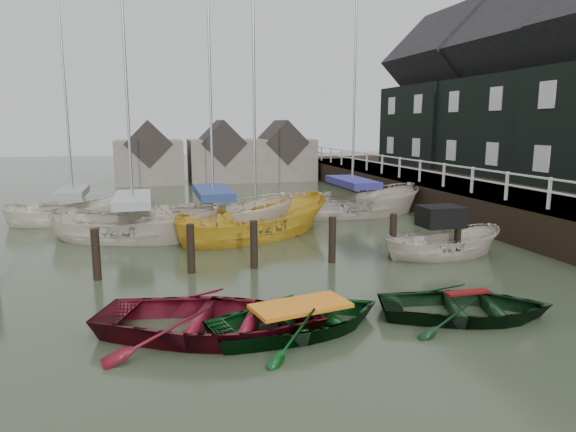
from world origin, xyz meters
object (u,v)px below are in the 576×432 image
object	(u,v)px
sailboat_c	(256,236)
rowboat_green	(301,331)
sailboat_a	(135,237)
sailboat_b	(214,228)
motorboat	(442,253)
sailboat_d	(352,214)
rowboat_red	(213,335)
sailboat_e	(75,220)
rowboat_dkgreen	(466,317)

from	to	relation	value
sailboat_c	rowboat_green	bearing A→B (deg)	149.66
sailboat_a	sailboat_c	xyz separation A→B (m)	(4.35, -0.68, -0.05)
sailboat_b	motorboat	bearing A→B (deg)	-130.83
sailboat_a	motorboat	bearing A→B (deg)	-99.22
motorboat	sailboat_d	world-z (taller)	sailboat_d
motorboat	sailboat_a	bearing A→B (deg)	62.16
rowboat_red	motorboat	bearing A→B (deg)	-40.09
sailboat_b	sailboat_d	size ratio (longest dim) A/B	0.90
motorboat	sailboat_e	distance (m)	15.26
motorboat	sailboat_e	bearing A→B (deg)	52.65
rowboat_green	sailboat_d	world-z (taller)	sailboat_d
motorboat	sailboat_e	world-z (taller)	sailboat_e
motorboat	rowboat_green	bearing A→B (deg)	127.47
sailboat_d	rowboat_green	bearing A→B (deg)	155.54
sailboat_b	sailboat_e	distance (m)	6.49
sailboat_e	sailboat_d	bearing A→B (deg)	-113.29
sailboat_c	sailboat_b	bearing A→B (deg)	15.43
rowboat_red	rowboat_green	world-z (taller)	rowboat_red
rowboat_dkgreen	sailboat_c	bearing A→B (deg)	34.22
sailboat_a	sailboat_b	bearing A→B (deg)	-53.29
motorboat	sailboat_b	size ratio (longest dim) A/B	0.37
rowboat_red	sailboat_c	bearing A→B (deg)	4.30
rowboat_red	sailboat_c	size ratio (longest dim) A/B	0.42
rowboat_green	sailboat_c	size ratio (longest dim) A/B	0.35
sailboat_b	sailboat_c	distance (m)	2.11
motorboat	sailboat_d	size ratio (longest dim) A/B	0.34
sailboat_c	sailboat_a	bearing A→B (deg)	56.57
rowboat_red	rowboat_green	bearing A→B (deg)	-76.33
sailboat_c	motorboat	bearing A→B (deg)	-155.89
rowboat_red	rowboat_dkgreen	bearing A→B (deg)	-73.71
rowboat_green	rowboat_dkgreen	size ratio (longest dim) A/B	1.02
rowboat_green	motorboat	world-z (taller)	motorboat
sailboat_b	sailboat_e	xyz separation A→B (m)	(-5.57, 3.34, 0.01)
rowboat_red	rowboat_dkgreen	size ratio (longest dim) A/B	1.24
rowboat_dkgreen	sailboat_e	xyz separation A→B (m)	(-9.70, 14.12, 0.07)
rowboat_red	rowboat_green	size ratio (longest dim) A/B	1.22
rowboat_dkgreen	sailboat_d	distance (m)	12.65
rowboat_green	sailboat_a	distance (m)	10.21
sailboat_a	sailboat_e	bearing A→B (deg)	50.38
sailboat_a	rowboat_red	bearing A→B (deg)	-150.35
rowboat_dkgreen	sailboat_a	bearing A→B (deg)	53.27
rowboat_red	sailboat_b	world-z (taller)	sailboat_b
motorboat	sailboat_a	size ratio (longest dim) A/B	0.39
rowboat_red	rowboat_dkgreen	xyz separation A→B (m)	(5.43, -0.47, 0.00)
sailboat_b	sailboat_d	bearing A→B (deg)	-73.39
motorboat	sailboat_d	xyz separation A→B (m)	(0.07, 7.72, -0.05)
rowboat_dkgreen	rowboat_red	bearing A→B (deg)	102.41
sailboat_c	sailboat_d	world-z (taller)	sailboat_d
sailboat_e	rowboat_dkgreen	bearing A→B (deg)	-160.81
rowboat_dkgreen	sailboat_d	world-z (taller)	sailboat_d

